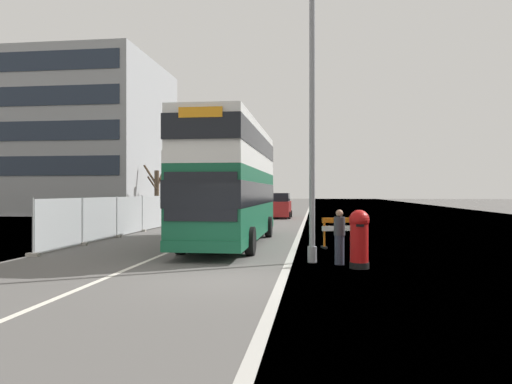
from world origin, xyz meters
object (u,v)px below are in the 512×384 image
roadworks_barrier (343,229)px  car_oncoming_near (279,206)px  double_decker_bus (233,182)px  red_pillar_postbox (359,236)px  lamppost_foreground (312,124)px  car_receding_mid (250,203)px  pedestrian_at_kerb (339,237)px

roadworks_barrier → car_oncoming_near: car_oncoming_near is taller
double_decker_bus → red_pillar_postbox: (4.74, -5.87, -1.71)m
double_decker_bus → roadworks_barrier: size_ratio=6.81×
roadworks_barrier → car_oncoming_near: (-4.08, 20.85, 0.23)m
red_pillar_postbox → lamppost_foreground: bearing=144.2°
car_oncoming_near → car_receding_mid: (-3.82, 9.53, 0.02)m
roadworks_barrier → double_decker_bus: bearing=168.4°
lamppost_foreground → car_oncoming_near: lamppost_foreground is taller
car_receding_mid → lamppost_foreground: bearing=-78.9°
double_decker_bus → pedestrian_at_kerb: 6.95m
pedestrian_at_kerb → lamppost_foreground: bearing=157.7°
lamppost_foreground → car_receding_mid: (-6.74, 34.33, -3.30)m
roadworks_barrier → car_receding_mid: size_ratio=0.42×
lamppost_foreground → pedestrian_at_kerb: bearing=-22.3°
double_decker_bus → red_pillar_postbox: size_ratio=6.85×
car_oncoming_near → car_receding_mid: size_ratio=1.01×
lamppost_foreground → pedestrian_at_kerb: size_ratio=5.46×
double_decker_bus → lamppost_foreground: lamppost_foreground is taller
double_decker_bus → lamppost_foreground: bearing=-55.3°
lamppost_foreground → roadworks_barrier: 5.44m
car_oncoming_near → pedestrian_at_kerb: 25.42m
red_pillar_postbox → pedestrian_at_kerb: bearing=129.7°
car_oncoming_near → red_pillar_postbox: bearing=-80.6°
red_pillar_postbox → pedestrian_at_kerb: red_pillar_postbox is taller
double_decker_bus → car_receding_mid: bearing=96.5°
roadworks_barrier → pedestrian_at_kerb: pedestrian_at_kerb is taller
lamppost_foreground → red_pillar_postbox: (1.36, -0.98, -3.39)m
car_receding_mid → pedestrian_at_kerb: car_receding_mid is taller
double_decker_bus → pedestrian_at_kerb: bearing=-51.1°
roadworks_barrier → pedestrian_at_kerb: (-0.33, -4.29, 0.08)m
lamppost_foreground → roadworks_barrier: (1.16, 3.95, -3.55)m
pedestrian_at_kerb → car_oncoming_near: bearing=98.5°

